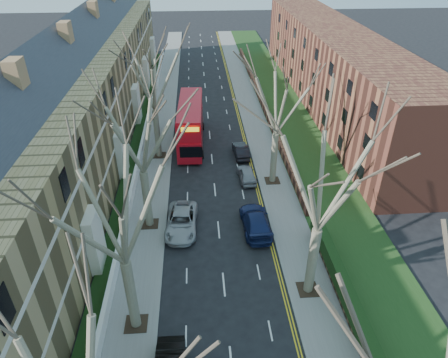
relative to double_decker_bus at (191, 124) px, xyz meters
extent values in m
cube|color=slate|center=(-3.82, 7.98, -2.27)|extent=(3.00, 102.00, 0.12)
cube|color=slate|center=(8.18, 7.98, -2.27)|extent=(3.00, 102.00, 0.12)
cube|color=#937B4B|center=(-11.62, -0.02, 2.67)|extent=(9.00, 78.00, 10.00)
cube|color=#2A2B33|center=(-11.62, -0.02, 8.67)|extent=(4.67, 78.00, 4.67)
cube|color=silver|center=(-7.17, -0.02, 1.17)|extent=(0.12, 78.00, 0.35)
cube|color=silver|center=(-7.17, -0.02, 4.67)|extent=(0.12, 78.00, 0.35)
cube|color=brown|center=(19.68, 11.98, 2.67)|extent=(8.00, 54.00, 10.00)
cube|color=brown|center=(9.88, 11.98, -1.76)|extent=(0.35, 54.00, 0.90)
cube|color=black|center=(9.88, -29.02, -1.01)|extent=(0.70, 24.00, 1.20)
cube|color=white|center=(-5.47, -0.02, -1.71)|extent=(0.30, 78.00, 1.00)
cube|color=#1D3C16|center=(12.68, 7.98, -2.18)|extent=(6.00, 102.00, 0.06)
cylinder|color=brown|center=(-3.52, -25.02, 0.42)|extent=(0.64, 0.64, 5.25)
cube|color=#2D2116|center=(-3.52, -25.02, -2.19)|extent=(1.40, 1.40, 0.05)
cylinder|color=brown|center=(-3.52, -15.02, 0.33)|extent=(0.64, 0.64, 5.07)
cube|color=#2D2116|center=(-3.52, -15.02, -2.19)|extent=(1.40, 1.40, 0.05)
cylinder|color=brown|center=(-3.52, -3.02, 0.42)|extent=(0.60, 0.60, 5.25)
cube|color=#2D2116|center=(-3.52, -3.02, -2.19)|extent=(1.40, 1.40, 0.05)
cylinder|color=brown|center=(7.88, -23.02, 0.42)|extent=(0.64, 0.64, 5.25)
cube|color=#2D2116|center=(7.88, -23.02, -2.19)|extent=(1.40, 1.40, 0.05)
cylinder|color=brown|center=(7.88, -9.02, 0.33)|extent=(0.60, 0.60, 5.07)
cube|color=#2D2116|center=(7.88, -9.02, -2.19)|extent=(1.40, 1.40, 0.05)
cube|color=red|center=(0.00, 0.00, -0.84)|extent=(2.96, 11.40, 2.26)
cube|color=red|center=(0.00, 0.00, 1.32)|extent=(2.94, 10.83, 2.06)
cube|color=black|center=(0.00, 0.00, -0.38)|extent=(2.95, 10.49, 0.93)
cube|color=black|center=(0.00, 0.00, 1.42)|extent=(2.94, 10.27, 0.93)
imported|color=#9D9EA2|center=(-0.84, -15.68, -1.58)|extent=(2.79, 5.52, 1.50)
imported|color=#16204E|center=(5.22, -16.11, -1.55)|extent=(2.34, 5.41, 1.55)
imported|color=gray|center=(5.41, -8.49, -1.68)|extent=(1.77, 3.88, 1.29)
imported|color=black|center=(5.35, -3.55, -1.66)|extent=(1.66, 4.10, 1.32)
camera|label=1|loc=(0.78, -41.68, 18.72)|focal=32.00mm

